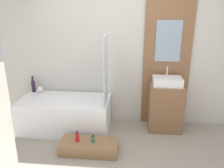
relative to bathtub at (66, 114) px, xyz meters
name	(u,v)px	position (x,y,z in m)	size (l,w,h in m)	color
wall_tiled_back	(119,51)	(0.88, 0.43, 1.03)	(4.20, 0.06, 2.60)	beige
wall_wood_accent	(167,51)	(1.69, 0.38, 1.04)	(0.78, 0.04, 2.60)	brown
bathtub	(66,114)	(0.00, 0.00, 0.00)	(1.50, 0.76, 0.54)	white
glass_shower_screen	(106,71)	(0.72, -0.12, 0.81)	(0.01, 0.49, 1.08)	silver
wooden_step_bench	(89,147)	(0.53, -0.63, -0.19)	(0.84, 0.35, 0.17)	olive
vanity_cabinet	(165,107)	(1.69, 0.15, 0.12)	(0.55, 0.42, 0.80)	brown
sink	(167,81)	(1.69, 0.15, 0.59)	(0.46, 0.33, 0.29)	white
vase_tall_dark	(33,86)	(-0.66, 0.30, 0.39)	(0.07, 0.07, 0.30)	#2D1E33
vase_round_light	(40,89)	(-0.53, 0.27, 0.33)	(0.12, 0.12, 0.12)	white
bottle_soap_primary	(77,137)	(0.36, -0.63, -0.04)	(0.06, 0.06, 0.16)	red
bottle_soap_secondary	(93,139)	(0.59, -0.63, -0.06)	(0.05, 0.05, 0.11)	#38704C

